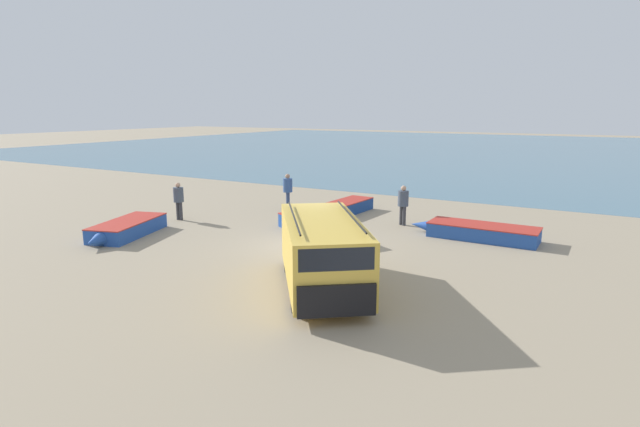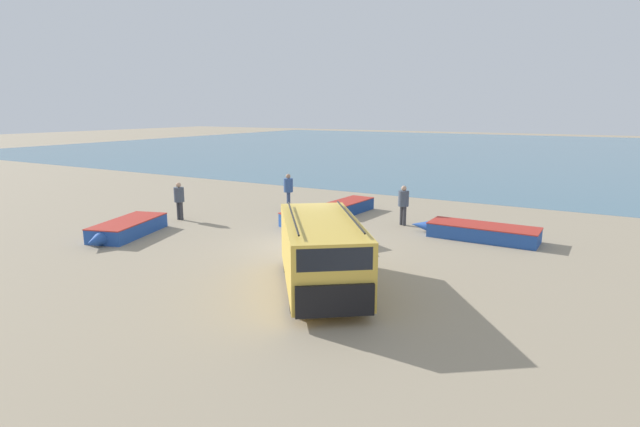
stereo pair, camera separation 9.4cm
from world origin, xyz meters
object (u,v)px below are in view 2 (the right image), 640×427
object	(u,v)px
fishing_rowboat_3	(321,229)
fisherman_1	(403,202)
fishing_rowboat_0	(479,232)
fishing_rowboat_2	(347,207)
fishing_rowboat_1	(126,228)
parked_van	(321,251)
fisherman_2	(179,198)
fisherman_0	(288,188)

from	to	relation	value
fishing_rowboat_3	fisherman_1	world-z (taller)	fisherman_1
fishing_rowboat_0	fishing_rowboat_3	xyz separation A→B (m)	(-5.60, -2.79, 0.02)
fishing_rowboat_2	fishing_rowboat_3	size ratio (longest dim) A/B	0.72
fishing_rowboat_1	fisherman_1	distance (m)	11.72
fishing_rowboat_1	parked_van	bearing A→B (deg)	64.71
fishing_rowboat_3	fishing_rowboat_1	bearing A→B (deg)	-122.14
fishing_rowboat_1	fisherman_1	bearing A→B (deg)	111.90
fishing_rowboat_1	fisherman_1	size ratio (longest dim) A/B	2.50
fisherman_2	fisherman_0	bearing A→B (deg)	146.40
parked_van	fishing_rowboat_1	bearing A→B (deg)	-134.68
fishing_rowboat_1	fishing_rowboat_2	world-z (taller)	fishing_rowboat_1
fishing_rowboat_1	fisherman_2	bearing A→B (deg)	168.39
parked_van	fishing_rowboat_0	size ratio (longest dim) A/B	1.06
fisherman_1	fisherman_2	xyz separation A→B (m)	(-9.38, -4.15, -0.01)
parked_van	fishing_rowboat_0	bearing A→B (deg)	125.24
parked_van	fishing_rowboat_3	distance (m)	6.09
fishing_rowboat_0	fisherman_0	bearing A→B (deg)	-7.04
fishing_rowboat_0	fishing_rowboat_1	bearing A→B (deg)	28.67
fishing_rowboat_2	fisherman_1	xyz separation A→B (m)	(3.36, -1.11, 0.76)
fishing_rowboat_1	fisherman_1	world-z (taller)	fisherman_1
fisherman_0	parked_van	bearing A→B (deg)	87.29
fisherman_0	fisherman_2	world-z (taller)	fisherman_0
fishing_rowboat_3	fisherman_2	world-z (taller)	fisherman_2
parked_van	fisherman_1	xyz separation A→B (m)	(-0.89, 8.78, -0.07)
fisherman_1	fisherman_2	size ratio (longest dim) A/B	1.01
fisherman_1	fishing_rowboat_0	bearing A→B (deg)	102.55
fishing_rowboat_3	fisherman_0	size ratio (longest dim) A/B	2.95
fishing_rowboat_3	fishing_rowboat_0	bearing A→B (deg)	55.10
fishing_rowboat_3	fishing_rowboat_2	bearing A→B (deg)	133.47
fishing_rowboat_2	fisherman_2	xyz separation A→B (m)	(-6.02, -5.26, 0.75)
fishing_rowboat_0	fishing_rowboat_1	world-z (taller)	fishing_rowboat_1
fishing_rowboat_1	fisherman_0	distance (m)	8.44
fisherman_0	fisherman_1	world-z (taller)	fisherman_0
fishing_rowboat_0	fisherman_1	world-z (taller)	fisherman_1
fishing_rowboat_1	fisherman_0	bearing A→B (deg)	144.69
fisherman_2	fishing_rowboat_2	bearing A→B (deg)	129.17
parked_van	fishing_rowboat_1	world-z (taller)	parked_van
parked_van	fisherman_2	distance (m)	11.27
fishing_rowboat_2	fishing_rowboat_3	xyz separation A→B (m)	(1.24, -4.66, 0.01)
fishing_rowboat_0	fishing_rowboat_1	xyz separation A→B (m)	(-12.51, -6.66, 0.01)
fishing_rowboat_2	fishing_rowboat_3	distance (m)	4.82
parked_van	fishing_rowboat_2	size ratio (longest dim) A/B	1.40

